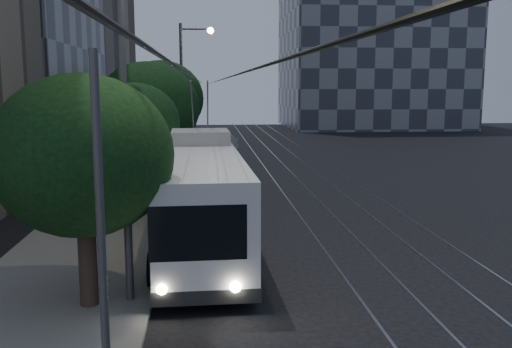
{
  "coord_description": "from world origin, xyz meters",
  "views": [
    {
      "loc": [
        -3.62,
        -18.98,
        5.45
      ],
      "look_at": [
        -1.57,
        4.16,
        1.81
      ],
      "focal_mm": 40.0,
      "sensor_mm": 36.0,
      "label": 1
    }
  ],
  "objects_px": {
    "car_white_a": "(199,157)",
    "car_white_d": "(216,137)",
    "streetlamp_near": "(140,33)",
    "streetlamp_far": "(188,80)",
    "trolleybus": "(200,196)",
    "car_white_c": "(217,145)",
    "car_white_b": "(211,149)",
    "pickup_silver": "(207,168)"
  },
  "relations": [
    {
      "from": "trolleybus",
      "to": "streetlamp_far",
      "type": "relative_size",
      "value": 1.32
    },
    {
      "from": "streetlamp_far",
      "to": "car_white_a",
      "type": "bearing_deg",
      "value": -72.05
    },
    {
      "from": "car_white_d",
      "to": "streetlamp_near",
      "type": "relative_size",
      "value": 0.39
    },
    {
      "from": "streetlamp_near",
      "to": "trolleybus",
      "type": "bearing_deg",
      "value": 76.0
    },
    {
      "from": "car_white_a",
      "to": "car_white_b",
      "type": "distance_m",
      "value": 5.84
    },
    {
      "from": "pickup_silver",
      "to": "car_white_d",
      "type": "xyz_separation_m",
      "value": [
        0.88,
        19.97,
        0.01
      ]
    },
    {
      "from": "streetlamp_far",
      "to": "pickup_silver",
      "type": "bearing_deg",
      "value": -80.05
    },
    {
      "from": "car_white_a",
      "to": "streetlamp_near",
      "type": "distance_m",
      "value": 24.12
    },
    {
      "from": "streetlamp_far",
      "to": "car_white_d",
      "type": "bearing_deg",
      "value": 80.89
    },
    {
      "from": "streetlamp_near",
      "to": "pickup_silver",
      "type": "bearing_deg",
      "value": 85.26
    },
    {
      "from": "pickup_silver",
      "to": "car_white_d",
      "type": "bearing_deg",
      "value": 97.16
    },
    {
      "from": "trolleybus",
      "to": "streetlamp_far",
      "type": "distance_m",
      "value": 20.78
    },
    {
      "from": "pickup_silver",
      "to": "car_white_a",
      "type": "xyz_separation_m",
      "value": [
        -0.5,
        4.73,
        0.06
      ]
    },
    {
      "from": "car_white_a",
      "to": "streetlamp_far",
      "type": "xyz_separation_m",
      "value": [
        -0.71,
        2.2,
        4.98
      ]
    },
    {
      "from": "streetlamp_near",
      "to": "streetlamp_far",
      "type": "xyz_separation_m",
      "value": [
        0.33,
        25.57,
        -0.88
      ]
    },
    {
      "from": "car_white_d",
      "to": "streetlamp_far",
      "type": "relative_size",
      "value": 0.46
    },
    {
      "from": "car_white_d",
      "to": "trolleybus",
      "type": "bearing_deg",
      "value": -116.28
    },
    {
      "from": "car_white_a",
      "to": "streetlamp_far",
      "type": "relative_size",
      "value": 0.49
    },
    {
      "from": "pickup_silver",
      "to": "car_white_d",
      "type": "distance_m",
      "value": 19.99
    },
    {
      "from": "car_white_c",
      "to": "streetlamp_near",
      "type": "bearing_deg",
      "value": -69.76
    },
    {
      "from": "car_white_b",
      "to": "streetlamp_far",
      "type": "bearing_deg",
      "value": -120.47
    },
    {
      "from": "trolleybus",
      "to": "car_white_b",
      "type": "height_order",
      "value": "trolleybus"
    },
    {
      "from": "car_white_b",
      "to": "car_white_d",
      "type": "bearing_deg",
      "value": 80.37
    },
    {
      "from": "car_white_c",
      "to": "car_white_a",
      "type": "bearing_deg",
      "value": -75.6
    },
    {
      "from": "car_white_b",
      "to": "car_white_a",
      "type": "bearing_deg",
      "value": -105.17
    },
    {
      "from": "trolleybus",
      "to": "car_white_b",
      "type": "distance_m",
      "value": 23.97
    },
    {
      "from": "trolleybus",
      "to": "car_white_c",
      "type": "bearing_deg",
      "value": 85.89
    },
    {
      "from": "car_white_a",
      "to": "car_white_b",
      "type": "height_order",
      "value": "car_white_a"
    },
    {
      "from": "trolleybus",
      "to": "streetlamp_far",
      "type": "bearing_deg",
      "value": 91.04
    },
    {
      "from": "car_white_c",
      "to": "streetlamp_far",
      "type": "height_order",
      "value": "streetlamp_far"
    },
    {
      "from": "car_white_a",
      "to": "car_white_b",
      "type": "xyz_separation_m",
      "value": [
        0.87,
        5.77,
        -0.16
      ]
    },
    {
      "from": "car_white_c",
      "to": "car_white_d",
      "type": "xyz_separation_m",
      "value": [
        0.04,
        7.84,
        -0.05
      ]
    },
    {
      "from": "car_white_b",
      "to": "car_white_d",
      "type": "height_order",
      "value": "car_white_d"
    },
    {
      "from": "pickup_silver",
      "to": "streetlamp_far",
      "type": "bearing_deg",
      "value": 109.62
    },
    {
      "from": "pickup_silver",
      "to": "streetlamp_far",
      "type": "xyz_separation_m",
      "value": [
        -1.21,
        6.93,
        5.03
      ]
    },
    {
      "from": "car_white_d",
      "to": "streetlamp_near",
      "type": "bearing_deg",
      "value": -117.94
    },
    {
      "from": "car_white_a",
      "to": "car_white_d",
      "type": "xyz_separation_m",
      "value": [
        1.38,
        15.24,
        -0.05
      ]
    },
    {
      "from": "pickup_silver",
      "to": "car_white_a",
      "type": "relative_size",
      "value": 1.14
    },
    {
      "from": "trolleybus",
      "to": "car_white_c",
      "type": "height_order",
      "value": "trolleybus"
    },
    {
      "from": "car_white_a",
      "to": "streetlamp_far",
      "type": "height_order",
      "value": "streetlamp_far"
    },
    {
      "from": "streetlamp_near",
      "to": "car_white_d",
      "type": "bearing_deg",
      "value": 86.41
    },
    {
      "from": "streetlamp_near",
      "to": "car_white_c",
      "type": "bearing_deg",
      "value": 85.57
    }
  ]
}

